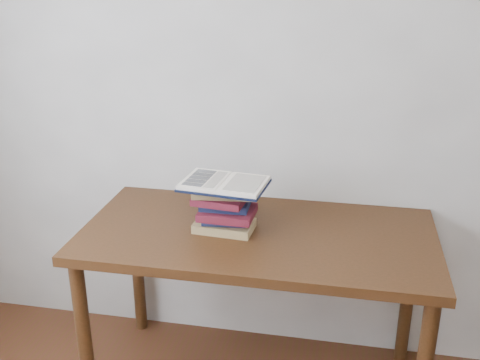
# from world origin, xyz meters

# --- Properties ---
(room_shell) EXTENTS (3.54, 3.54, 2.62)m
(room_shell) POSITION_xyz_m (-0.08, 0.01, 1.63)
(room_shell) COLOR silver
(room_shell) RESTS_ON ground
(desk) EXTENTS (1.47, 0.73, 0.79)m
(desk) POSITION_xyz_m (-0.10, 1.38, 0.69)
(desk) COLOR #432310
(desk) RESTS_ON ground
(book_stack) EXTENTS (0.26, 0.20, 0.19)m
(book_stack) POSITION_xyz_m (-0.24, 1.37, 0.88)
(book_stack) COLOR #A38954
(book_stack) RESTS_ON desk
(open_book) EXTENTS (0.36, 0.27, 0.03)m
(open_book) POSITION_xyz_m (-0.24, 1.38, 0.99)
(open_book) COLOR black
(open_book) RESTS_ON book_stack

